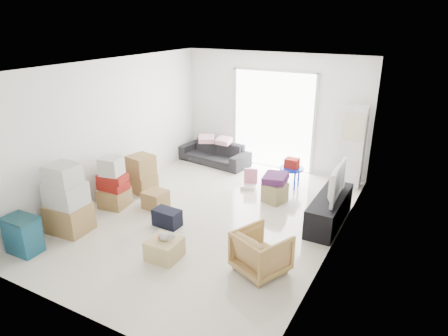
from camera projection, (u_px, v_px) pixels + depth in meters
room_shell at (208, 146)px, 6.87m from camera, size 4.98×6.48×3.18m
sliding_door at (273, 116)px, 9.35m from camera, size 2.10×0.04×2.33m
ac_tower at (353, 147)px, 8.34m from camera, size 0.45×0.30×1.75m
tv_console at (329, 210)px, 7.01m from camera, size 0.46×1.55×0.52m
television at (331, 193)px, 6.89m from camera, size 0.63×1.05×0.13m
sofa at (214, 150)px, 9.87m from camera, size 1.84×0.75×0.70m
pillow_left at (206, 133)px, 9.77m from camera, size 0.48×0.45×0.12m
pillow_right at (224, 135)px, 9.62m from camera, size 0.40×0.33×0.13m
armchair at (261, 250)px, 5.65m from camera, size 0.87×0.84×0.69m
storage_bins at (23, 235)px, 6.13m from camera, size 0.53×0.38×0.60m
box_stack_a at (67, 202)px, 6.66m from camera, size 0.70×0.60×1.21m
box_stack_b at (113, 185)px, 7.58m from camera, size 0.55×0.55×0.99m
box_stack_c at (142, 174)px, 8.23m from camera, size 0.61×0.54×0.79m
loose_box at (156, 199)px, 7.62m from camera, size 0.42×0.42×0.33m
duffel_bag at (167, 218)px, 6.96m from camera, size 0.49×0.30×0.30m
ottoman at (275, 192)px, 7.85m from camera, size 0.49×0.49×0.39m
blanket at (275, 180)px, 7.75m from camera, size 0.47×0.47×0.14m
kids_table at (292, 167)px, 8.44m from camera, size 0.51×0.51×0.64m
toy_walker at (249, 183)px, 8.51m from camera, size 0.37×0.35×0.41m
wood_crate at (165, 249)px, 6.03m from camera, size 0.48×0.48×0.31m
plush_bunny at (166, 236)px, 5.94m from camera, size 0.28×0.16×0.14m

